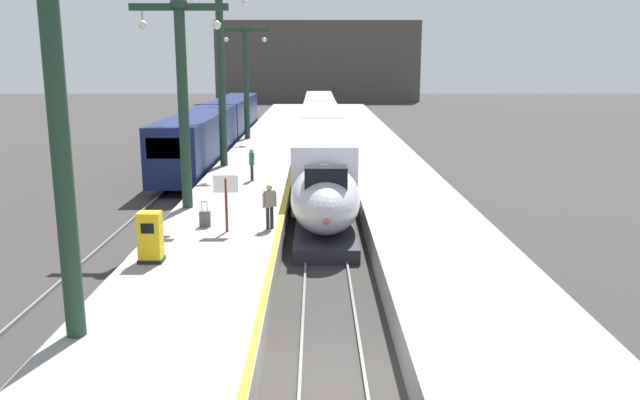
{
  "coord_description": "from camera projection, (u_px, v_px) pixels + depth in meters",
  "views": [
    {
      "loc": [
        -0.38,
        -13.42,
        7.25
      ],
      "look_at": [
        -0.21,
        11.54,
        1.8
      ],
      "focal_mm": 36.05,
      "sensor_mm": 36.0,
      "label": 1
    }
  ],
  "objects": [
    {
      "name": "station_column_near",
      "position": [
        56.0,
        71.0,
        13.53
      ],
      "size": [
        4.0,
        0.68,
        9.85
      ],
      "color": "#1E3828",
      "rests_on": "platform_left"
    },
    {
      "name": "station_column_far",
      "position": [
        221.0,
        61.0,
        37.28
      ],
      "size": [
        4.0,
        0.68,
        10.38
      ],
      "color": "#1E3828",
      "rests_on": "platform_left"
    },
    {
      "name": "platform_left",
      "position": [
        255.0,
        174.0,
        38.7
      ],
      "size": [
        4.8,
        110.0,
        1.05
      ],
      "primitive_type": "cube",
      "color": "gray",
      "rests_on": "ground"
    },
    {
      "name": "platform_left_safety_stripe",
      "position": [
        293.0,
        165.0,
        38.61
      ],
      "size": [
        0.2,
        107.8,
        0.01
      ],
      "primitive_type": "cube",
      "color": "yellow",
      "rests_on": "platform_left"
    },
    {
      "name": "rail_secondary_right",
      "position": [
        208.0,
        174.0,
        41.47
      ],
      "size": [
        0.08,
        110.0,
        0.12
      ],
      "primitive_type": "cube",
      "color": "slate",
      "rests_on": "ground"
    },
    {
      "name": "ground_plane",
      "position": [
        333.0,
        384.0,
        14.66
      ],
      "size": [
        260.0,
        260.0,
        0.0
      ],
      "primitive_type": "plane",
      "color": "#33302D"
    },
    {
      "name": "terminus_back_wall",
      "position": [
        318.0,
        61.0,
        112.82
      ],
      "size": [
        36.0,
        2.0,
        14.0
      ],
      "primitive_type": "cube",
      "color": "#4C4742",
      "rests_on": "ground"
    },
    {
      "name": "rail_main_left",
      "position": [
        310.0,
        174.0,
        41.51
      ],
      "size": [
        0.08,
        110.0,
        0.12
      ],
      "primitive_type": "cube",
      "color": "slate",
      "rests_on": "ground"
    },
    {
      "name": "rolling_suitcase",
      "position": [
        205.0,
        219.0,
        24.35
      ],
      "size": [
        0.4,
        0.22,
        0.98
      ],
      "color": "#4C4C51",
      "rests_on": "platform_left"
    },
    {
      "name": "passenger_near_edge",
      "position": [
        270.0,
        203.0,
        23.93
      ],
      "size": [
        0.5,
        0.38,
        1.69
      ],
      "color": "#23232D",
      "rests_on": "platform_left"
    },
    {
      "name": "platform_right",
      "position": [
        389.0,
        174.0,
        38.76
      ],
      "size": [
        4.8,
        110.0,
        1.05
      ],
      "primitive_type": "cube",
      "color": "gray",
      "rests_on": "ground"
    },
    {
      "name": "highspeed_train_main",
      "position": [
        321.0,
        130.0,
        49.5
      ],
      "size": [
        2.92,
        56.44,
        3.6
      ],
      "color": "silver",
      "rests_on": "ground"
    },
    {
      "name": "rail_main_right",
      "position": [
        333.0,
        174.0,
        41.52
      ],
      "size": [
        0.08,
        110.0,
        0.12
      ],
      "primitive_type": "cube",
      "color": "slate",
      "rests_on": "ground"
    },
    {
      "name": "station_column_mid",
      "position": [
        182.0,
        85.0,
        26.54
      ],
      "size": [
        4.0,
        0.68,
        8.54
      ],
      "color": "#1E3828",
      "rests_on": "platform_left"
    },
    {
      "name": "ticket_machine_yellow",
      "position": [
        150.0,
        239.0,
        20.03
      ],
      "size": [
        0.76,
        0.62,
        1.6
      ],
      "color": "yellow",
      "rests_on": "platform_left"
    },
    {
      "name": "rail_secondary_left",
      "position": [
        185.0,
        174.0,
        41.46
      ],
      "size": [
        0.08,
        110.0,
        0.12
      ],
      "primitive_type": "cube",
      "color": "slate",
      "rests_on": "ground"
    },
    {
      "name": "passenger_mid_platform",
      "position": [
        252.0,
        162.0,
        33.52
      ],
      "size": [
        0.24,
        0.57,
        1.69
      ],
      "color": "#23232D",
      "rests_on": "platform_left"
    },
    {
      "name": "departure_info_board",
      "position": [
        226.0,
        192.0,
        23.4
      ],
      "size": [
        0.9,
        0.1,
        2.12
      ],
      "color": "maroon",
      "rests_on": "platform_left"
    },
    {
      "name": "regional_train_adjacent",
      "position": [
        219.0,
        126.0,
        51.29
      ],
      "size": [
        2.85,
        36.6,
        3.8
      ],
      "color": "#141E4C",
      "rests_on": "ground"
    },
    {
      "name": "station_column_distant",
      "position": [
        246.0,
        72.0,
        50.76
      ],
      "size": [
        4.0,
        0.68,
        8.71
      ],
      "color": "#1E3828",
      "rests_on": "platform_left"
    }
  ]
}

